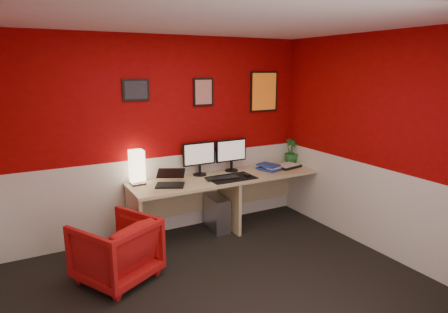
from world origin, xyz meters
TOP-DOWN VIEW (x-y plane):
  - ground at (0.00, 0.00)m, footprint 4.00×3.50m
  - ceiling at (0.00, 0.00)m, footprint 4.00×3.50m
  - wall_back at (0.00, 1.75)m, footprint 4.00×0.01m
  - wall_front at (0.00, -1.75)m, footprint 4.00×0.01m
  - wall_right at (2.00, 0.00)m, footprint 0.01×3.50m
  - wainscot_back at (0.00, 1.75)m, footprint 4.00×0.01m
  - wainscot_right at (2.00, 0.00)m, footprint 0.01×3.50m
  - desk at (0.78, 1.41)m, footprint 2.60×0.65m
  - shoji_lamp at (-0.37, 1.61)m, footprint 0.16×0.16m
  - laptop at (-0.05, 1.35)m, footprint 0.40×0.36m
  - monitor_left at (0.46, 1.63)m, footprint 0.45×0.06m
  - monitor_right at (0.93, 1.61)m, footprint 0.45×0.06m
  - desk_mat at (0.76, 1.31)m, footprint 0.60×0.38m
  - keyboard at (0.63, 1.32)m, footprint 0.44×0.20m
  - mouse at (0.97, 1.27)m, footprint 0.07×0.10m
  - book_bottom at (1.30, 1.38)m, footprint 0.29×0.35m
  - book_middle at (1.34, 1.42)m, footprint 0.21×0.28m
  - book_top at (1.32, 1.39)m, footprint 0.29×0.34m
  - zen_tray at (1.73, 1.41)m, footprint 0.39×0.32m
  - potted_plant at (1.93, 1.58)m, footprint 0.22×0.22m
  - pc_tower at (0.62, 1.46)m, footprint 0.22×0.46m
  - armchair at (-0.84, 0.82)m, footprint 0.94×0.95m
  - art_left at (-0.30, 1.74)m, footprint 0.32×0.02m
  - art_center at (0.58, 1.74)m, footprint 0.28×0.02m
  - art_right at (1.52, 1.74)m, footprint 0.44×0.02m

SIDE VIEW (x-z plane):
  - ground at x=0.00m, z-range -0.01..0.01m
  - pc_tower at x=0.62m, z-range 0.00..0.45m
  - armchair at x=-0.84m, z-range 0.00..0.64m
  - desk at x=0.78m, z-range 0.00..0.73m
  - wainscot_back at x=0.00m, z-range 0.00..1.00m
  - wainscot_right at x=2.00m, z-range 0.00..1.00m
  - desk_mat at x=0.76m, z-range 0.73..0.74m
  - book_bottom at x=1.30m, z-range 0.73..0.76m
  - keyboard at x=0.63m, z-range 0.74..0.75m
  - zen_tray at x=1.73m, z-range 0.73..0.76m
  - mouse at x=0.97m, z-range 0.74..0.77m
  - book_middle at x=1.34m, z-range 0.76..0.78m
  - book_top at x=1.32m, z-range 0.78..0.81m
  - laptop at x=-0.05m, z-range 0.73..0.95m
  - potted_plant at x=1.93m, z-range 0.73..1.09m
  - shoji_lamp at x=-0.37m, z-range 0.73..1.13m
  - monitor_left at x=0.46m, z-range 0.73..1.31m
  - monitor_right at x=0.93m, z-range 0.73..1.31m
  - wall_back at x=0.00m, z-range 0.00..2.50m
  - wall_front at x=0.00m, z-range 0.00..2.50m
  - wall_right at x=2.00m, z-range 0.00..2.50m
  - art_right at x=1.52m, z-range 1.50..2.06m
  - art_center at x=0.58m, z-range 1.62..1.98m
  - art_left at x=-0.30m, z-range 1.72..1.98m
  - ceiling at x=0.00m, z-range 2.50..2.50m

